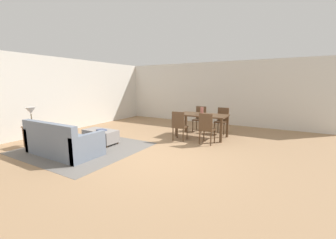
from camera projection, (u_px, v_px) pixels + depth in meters
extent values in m
plane|color=#9E7A56|center=(153.00, 155.00, 5.18)|extent=(10.80, 10.80, 0.00)
cube|color=silver|center=(216.00, 93.00, 9.22)|extent=(9.00, 0.12, 2.70)
cube|color=silver|center=(58.00, 95.00, 7.60)|extent=(0.12, 11.00, 2.70)
cube|color=slate|center=(85.00, 148.00, 5.77)|extent=(3.00, 2.80, 0.01)
cube|color=slate|center=(65.00, 145.00, 5.28)|extent=(1.95, 0.92, 0.42)
cube|color=slate|center=(48.00, 132.00, 4.89)|extent=(1.95, 0.16, 0.44)
cube|color=slate|center=(44.00, 137.00, 5.71)|extent=(0.14, 0.92, 0.62)
cube|color=slate|center=(89.00, 147.00, 4.82)|extent=(0.14, 0.92, 0.62)
cube|color=slate|center=(50.00, 130.00, 5.30)|extent=(0.35, 0.11, 0.35)
cube|color=silver|center=(68.00, 134.00, 4.93)|extent=(0.35, 0.11, 0.34)
cube|color=gray|center=(101.00, 136.00, 6.18)|extent=(1.03, 0.51, 0.35)
cylinder|color=#513823|center=(96.00, 139.00, 6.62)|extent=(0.05, 0.05, 0.06)
cylinder|color=#513823|center=(118.00, 143.00, 6.16)|extent=(0.05, 0.05, 0.06)
cylinder|color=#513823|center=(85.00, 142.00, 6.27)|extent=(0.05, 0.05, 0.06)
cylinder|color=#513823|center=(107.00, 146.00, 5.81)|extent=(0.05, 0.05, 0.06)
cube|color=brown|center=(32.00, 127.00, 5.78)|extent=(0.40, 0.40, 0.03)
cylinder|color=brown|center=(36.00, 135.00, 6.06)|extent=(0.04, 0.04, 0.57)
cylinder|color=brown|center=(43.00, 136.00, 5.89)|extent=(0.04, 0.04, 0.57)
cylinder|color=brown|center=(24.00, 138.00, 5.77)|extent=(0.04, 0.04, 0.57)
cylinder|color=brown|center=(30.00, 139.00, 5.60)|extent=(0.04, 0.04, 0.57)
cylinder|color=brown|center=(32.00, 126.00, 5.78)|extent=(0.16, 0.16, 0.02)
cylinder|color=brown|center=(32.00, 119.00, 5.75)|extent=(0.02, 0.02, 0.32)
cone|color=silver|center=(31.00, 110.00, 5.70)|extent=(0.26, 0.26, 0.18)
cube|color=#513823|center=(202.00, 115.00, 6.90)|extent=(1.63, 0.86, 0.04)
cube|color=#513823|center=(186.00, 122.00, 7.65)|extent=(0.07, 0.07, 0.72)
cube|color=#513823|center=(227.00, 126.00, 6.90)|extent=(0.07, 0.07, 0.72)
cube|color=#513823|center=(177.00, 126.00, 7.02)|extent=(0.07, 0.07, 0.72)
cube|color=#513823|center=(221.00, 131.00, 6.27)|extent=(0.07, 0.07, 0.72)
cube|color=#513823|center=(180.00, 127.00, 6.53)|extent=(0.43, 0.43, 0.04)
cube|color=#513823|center=(178.00, 119.00, 6.33)|extent=(0.40, 0.07, 0.47)
cylinder|color=#513823|center=(177.00, 132.00, 6.79)|extent=(0.04, 0.04, 0.41)
cylinder|color=#513823|center=(187.00, 133.00, 6.65)|extent=(0.04, 0.04, 0.41)
cylinder|color=#513823|center=(173.00, 134.00, 6.49)|extent=(0.04, 0.04, 0.41)
cylinder|color=#513823|center=(183.00, 135.00, 6.35)|extent=(0.04, 0.04, 0.41)
cube|color=#513823|center=(207.00, 129.00, 6.13)|extent=(0.40, 0.40, 0.04)
cube|color=#513823|center=(206.00, 122.00, 5.93)|extent=(0.40, 0.04, 0.47)
cylinder|color=#513823|center=(204.00, 135.00, 6.40)|extent=(0.04, 0.04, 0.41)
cylinder|color=#513823|center=(215.00, 136.00, 6.23)|extent=(0.04, 0.04, 0.41)
cylinder|color=#513823|center=(200.00, 137.00, 6.11)|extent=(0.04, 0.04, 0.41)
cylinder|color=#513823|center=(211.00, 139.00, 5.94)|extent=(0.04, 0.04, 0.41)
cube|color=#513823|center=(199.00, 120.00, 7.78)|extent=(0.41, 0.41, 0.04)
cube|color=#513823|center=(201.00, 112.00, 7.89)|extent=(0.40, 0.05, 0.47)
cylinder|color=#513823|center=(201.00, 127.00, 7.59)|extent=(0.04, 0.04, 0.41)
cylinder|color=#513823|center=(193.00, 126.00, 7.77)|extent=(0.04, 0.04, 0.41)
cylinder|color=#513823|center=(205.00, 125.00, 7.87)|extent=(0.04, 0.04, 0.41)
cylinder|color=#513823|center=(197.00, 125.00, 8.05)|extent=(0.04, 0.04, 0.41)
cube|color=#513823|center=(221.00, 122.00, 7.35)|extent=(0.43, 0.43, 0.04)
cube|color=#513823|center=(223.00, 114.00, 7.45)|extent=(0.40, 0.07, 0.47)
cylinder|color=#513823|center=(224.00, 130.00, 7.15)|extent=(0.04, 0.04, 0.41)
cylinder|color=#513823|center=(214.00, 128.00, 7.34)|extent=(0.04, 0.04, 0.41)
cylinder|color=#513823|center=(227.00, 128.00, 7.43)|extent=(0.04, 0.04, 0.41)
cylinder|color=#513823|center=(218.00, 127.00, 7.62)|extent=(0.04, 0.04, 0.41)
cylinder|color=#B26659|center=(202.00, 111.00, 6.83)|extent=(0.10, 0.10, 0.24)
cube|color=#3F4C72|center=(102.00, 130.00, 6.05)|extent=(0.29, 0.24, 0.03)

